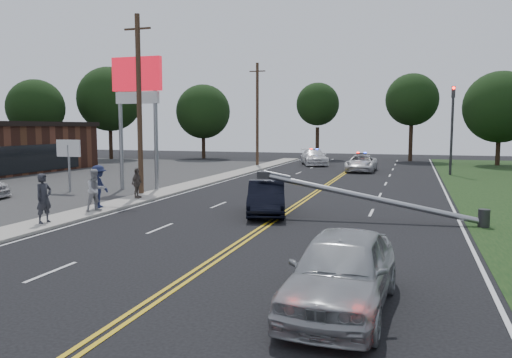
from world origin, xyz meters
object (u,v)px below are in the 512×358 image
(waiting_sedan, at_px, (342,270))
(emergency_b, at_px, (314,157))
(fallen_streetlight, at_px, (380,199))
(bystander_b, at_px, (96,190))
(traffic_signal, at_px, (452,122))
(bystander_d, at_px, (137,183))
(small_sign, at_px, (69,153))
(bystander_a, at_px, (44,198))
(utility_pole_mid, at_px, (139,105))
(bystander_c, at_px, (99,186))
(pylon_sign, at_px, (137,91))
(utility_pole_far, at_px, (257,114))
(crashed_sedan, at_px, (266,198))
(emergency_a, at_px, (361,163))

(waiting_sedan, height_order, emergency_b, waiting_sedan)
(fallen_streetlight, height_order, bystander_b, bystander_b)
(traffic_signal, xyz_separation_m, bystander_d, (-16.70, -19.79, -3.30))
(small_sign, height_order, fallen_streetlight, small_sign)
(waiting_sedan, distance_m, bystander_d, 17.71)
(bystander_a, bearing_deg, waiting_sedan, -105.72)
(waiting_sedan, relative_size, bystander_b, 2.63)
(utility_pole_mid, bearing_deg, small_sign, 180.00)
(bystander_c, relative_size, bystander_d, 1.25)
(traffic_signal, relative_size, bystander_d, 4.46)
(pylon_sign, height_order, emergency_b, pylon_sign)
(emergency_b, xyz_separation_m, bystander_c, (-4.35, -29.96, 0.31))
(utility_pole_far, bearing_deg, crashed_sedan, -71.78)
(crashed_sedan, xyz_separation_m, waiting_sedan, (4.76, -10.57, 0.10))
(traffic_signal, bearing_deg, pylon_sign, -139.61)
(pylon_sign, distance_m, bystander_b, 9.63)
(bystander_b, bearing_deg, bystander_c, 56.87)
(utility_pole_far, bearing_deg, emergency_a, -15.67)
(fallen_streetlight, distance_m, utility_pole_far, 29.54)
(fallen_streetlight, relative_size, utility_pole_far, 0.94)
(utility_pole_far, bearing_deg, traffic_signal, -12.89)
(crashed_sedan, relative_size, waiting_sedan, 0.91)
(utility_pole_far, bearing_deg, bystander_c, -88.44)
(crashed_sedan, distance_m, bystander_b, 7.61)
(waiting_sedan, bearing_deg, fallen_streetlight, 92.11)
(emergency_b, height_order, bystander_a, bystander_a)
(bystander_d, bearing_deg, small_sign, 69.64)
(crashed_sedan, relative_size, bystander_a, 2.31)
(small_sign, bearing_deg, crashed_sedan, -16.01)
(emergency_a, bearing_deg, bystander_b, -109.01)
(waiting_sedan, bearing_deg, utility_pole_far, 112.86)
(traffic_signal, distance_m, bystander_d, 26.10)
(crashed_sedan, relative_size, emergency_a, 0.87)
(bystander_d, bearing_deg, bystander_c, 176.25)
(crashed_sedan, height_order, bystander_c, bystander_c)
(fallen_streetlight, relative_size, emergency_b, 1.69)
(traffic_signal, bearing_deg, emergency_b, 150.82)
(pylon_sign, relative_size, emergency_b, 1.44)
(bystander_a, bearing_deg, fallen_streetlight, -60.26)
(fallen_streetlight, xyz_separation_m, emergency_a, (-3.03, 23.10, -0.20))
(crashed_sedan, bearing_deg, bystander_d, 149.68)
(pylon_sign, xyz_separation_m, utility_pole_mid, (1.30, -2.00, -0.91))
(fallen_streetlight, distance_m, emergency_a, 23.29)
(utility_pole_mid, bearing_deg, utility_pole_far, 90.00)
(utility_pole_mid, xyz_separation_m, emergency_b, (5.08, 24.93, -4.28))
(crashed_sedan, bearing_deg, bystander_b, -179.82)
(waiting_sedan, height_order, bystander_b, bystander_b)
(fallen_streetlight, relative_size, bystander_d, 5.92)
(utility_pole_mid, xyz_separation_m, bystander_d, (0.80, -1.79, -4.17))
(traffic_signal, height_order, emergency_a, traffic_signal)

